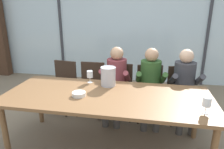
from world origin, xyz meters
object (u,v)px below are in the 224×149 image
at_px(person_charcoal_jacket, 185,83).
at_px(chair_near_curtain, 63,82).
at_px(chair_right_of_center, 150,88).
at_px(ice_bucket_primary, 108,76).
at_px(wine_glass_by_left_taster, 90,75).
at_px(person_olive_shirt, 151,81).
at_px(tasting_bowl, 79,94).
at_px(chair_near_window_right, 181,90).
at_px(person_maroon_top, 116,79).
at_px(chair_center, 120,86).
at_px(dining_table, 107,99).
at_px(wine_glass_near_bucket, 207,102).
at_px(chair_left_of_center, 92,84).

bearing_deg(person_charcoal_jacket, chair_near_curtain, 170.92).
bearing_deg(chair_right_of_center, ice_bucket_primary, -138.70).
height_order(chair_near_curtain, wine_glass_by_left_taster, wine_glass_by_left_taster).
relative_size(person_olive_shirt, tasting_bowl, 7.17).
bearing_deg(chair_near_window_right, tasting_bowl, -150.36).
xyz_separation_m(chair_near_curtain, person_maroon_top, (0.98, -0.16, 0.17)).
xyz_separation_m(chair_center, tasting_bowl, (-0.35, -1.02, 0.27)).
bearing_deg(ice_bucket_primary, person_charcoal_jacket, 23.28).
distance_m(dining_table, person_charcoal_jacket, 1.31).
bearing_deg(person_charcoal_jacket, person_olive_shirt, 175.32).
height_order(chair_center, chair_right_of_center, same).
bearing_deg(wine_glass_near_bucket, chair_center, 131.62).
height_order(person_olive_shirt, ice_bucket_primary, person_olive_shirt).
relative_size(person_charcoal_jacket, tasting_bowl, 7.17).
xyz_separation_m(chair_left_of_center, wine_glass_near_bucket, (1.56, -1.22, 0.37)).
height_order(dining_table, person_olive_shirt, person_olive_shirt).
xyz_separation_m(person_maroon_top, wine_glass_near_bucket, (1.11, -1.06, 0.19)).
height_order(ice_bucket_primary, wine_glass_near_bucket, ice_bucket_primary).
bearing_deg(chair_near_curtain, ice_bucket_primary, -25.81).
bearing_deg(tasting_bowl, wine_glass_near_bucket, -6.89).
distance_m(chair_left_of_center, tasting_bowl, 1.09).
bearing_deg(chair_near_window_right, chair_near_curtain, 172.12).
relative_size(person_maroon_top, wine_glass_near_bucket, 6.83).
distance_m(chair_center, wine_glass_near_bucket, 1.64).
distance_m(chair_near_curtain, chair_right_of_center, 1.52).
distance_m(chair_center, person_charcoal_jacket, 1.04).
bearing_deg(person_charcoal_jacket, chair_right_of_center, 158.92).
relative_size(dining_table, chair_near_window_right, 2.94).
xyz_separation_m(dining_table, chair_left_of_center, (-0.47, 0.95, -0.18)).
relative_size(chair_near_curtain, wine_glass_near_bucket, 4.99).
xyz_separation_m(chair_center, chair_right_of_center, (0.50, 0.02, 0.00)).
height_order(ice_bucket_primary, tasting_bowl, ice_bucket_primary).
bearing_deg(chair_right_of_center, chair_near_window_right, -4.69).
height_order(dining_table, wine_glass_near_bucket, wine_glass_near_bucket).
distance_m(person_olive_shirt, person_charcoal_jacket, 0.51).
bearing_deg(wine_glass_by_left_taster, wine_glass_near_bucket, -24.70).
bearing_deg(person_charcoal_jacket, tasting_bowl, -151.83).
bearing_deg(chair_center, person_olive_shirt, -19.37).
distance_m(person_olive_shirt, wine_glass_near_bucket, 1.21).
bearing_deg(person_charcoal_jacket, person_maroon_top, 175.33).
bearing_deg(chair_left_of_center, ice_bucket_primary, -55.63).
relative_size(dining_table, chair_center, 2.94).
xyz_separation_m(chair_left_of_center, person_charcoal_jacket, (1.52, -0.16, 0.17)).
distance_m(chair_center, chair_near_window_right, 1.00).
bearing_deg(dining_table, person_maroon_top, 91.46).
bearing_deg(chair_near_window_right, person_charcoal_jacket, -93.33).
distance_m(chair_center, wine_glass_by_left_taster, 0.74).
height_order(person_charcoal_jacket, wine_glass_near_bucket, person_charcoal_jacket).
distance_m(dining_table, chair_left_of_center, 1.07).
bearing_deg(person_olive_shirt, tasting_bowl, -138.61).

